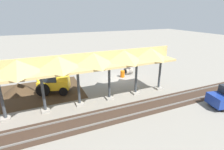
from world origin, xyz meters
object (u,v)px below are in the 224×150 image
at_px(stop_sign, 131,65).
at_px(concrete_pipe, 128,71).
at_px(traffic_barrel, 122,74).
at_px(backhoe, 52,82).

xyz_separation_m(stop_sign, concrete_pipe, (0.06, -0.63, -0.96)).
relative_size(concrete_pipe, traffic_barrel, 1.28).
height_order(concrete_pipe, traffic_barrel, concrete_pipe).
bearing_deg(concrete_pipe, traffic_barrel, 32.29).
height_order(stop_sign, concrete_pipe, stop_sign).
distance_m(stop_sign, backhoe, 10.65).
height_order(stop_sign, backhoe, backhoe).
bearing_deg(stop_sign, backhoe, 9.13).
xyz_separation_m(concrete_pipe, traffic_barrel, (1.37, 0.87, -0.02)).
height_order(stop_sign, traffic_barrel, stop_sign).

